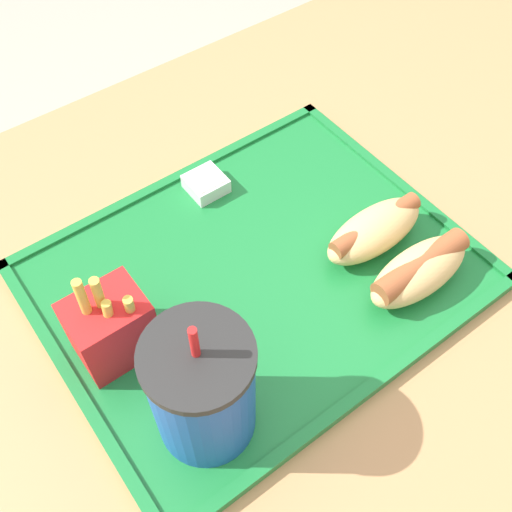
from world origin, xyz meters
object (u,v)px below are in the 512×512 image
(hot_dog_near, at_px, (374,230))
(sauce_cup_mayo, at_px, (206,183))
(hot_dog_far, at_px, (419,270))
(fries_carton, at_px, (111,327))
(soda_cup, at_px, (202,390))

(hot_dog_near, xyz_separation_m, sauce_cup_mayo, (0.10, -0.18, -0.01))
(hot_dog_far, height_order, fries_carton, fries_carton)
(soda_cup, distance_m, fries_carton, 0.12)
(soda_cup, relative_size, hot_dog_near, 1.29)
(soda_cup, xyz_separation_m, hot_dog_far, (-0.26, 0.01, -0.04))
(soda_cup, bearing_deg, fries_carton, -75.47)
(soda_cup, relative_size, hot_dog_far, 1.30)
(soda_cup, xyz_separation_m, fries_carton, (0.03, -0.11, -0.03))
(soda_cup, distance_m, sauce_cup_mayo, 0.29)
(hot_dog_near, distance_m, sauce_cup_mayo, 0.21)
(fries_carton, xyz_separation_m, sauce_cup_mayo, (-0.19, -0.12, -0.03))
(hot_dog_near, bearing_deg, sauce_cup_mayo, -60.22)
(hot_dog_far, bearing_deg, fries_carton, -22.54)
(soda_cup, height_order, hot_dog_near, soda_cup)
(hot_dog_far, relative_size, fries_carton, 1.07)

